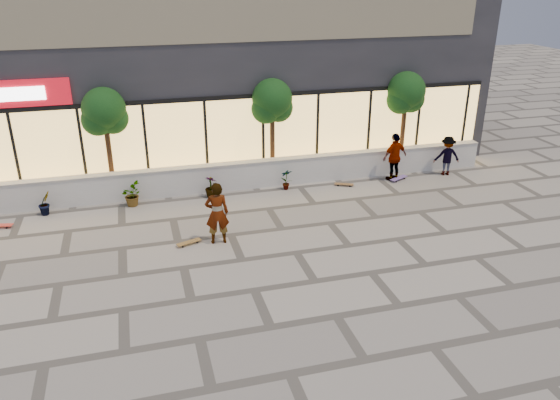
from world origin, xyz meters
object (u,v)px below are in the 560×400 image
object	(u,v)px
skateboard_center	(189,242)
skateboard_right_near	(344,184)
skater_right_near	(395,157)
tree_east	(406,95)
skater_right_far	(447,156)
tree_mideast	(272,104)
skateboard_right_far	(399,178)
skater_center	(217,213)
tree_midwest	(104,114)

from	to	relation	value
skateboard_center	skateboard_right_near	bearing A→B (deg)	8.03
skater_right_near	tree_east	bearing A→B (deg)	-140.61
tree_east	skater_right_far	size ratio (longest dim) A/B	2.49
tree_mideast	skateboard_center	distance (m)	6.74
skateboard_center	skater_right_near	bearing A→B (deg)	2.48
tree_east	skater_right_far	xyz separation A→B (m)	(1.28, -1.40, -2.20)
skateboard_right_far	skater_right_near	bearing A→B (deg)	127.13
tree_mideast	skater_center	distance (m)	5.99
skateboard_right_near	skater_center	bearing A→B (deg)	-123.16
tree_midwest	skateboard_right_near	world-z (taller)	tree_midwest
tree_midwest	skater_center	distance (m)	6.04
tree_mideast	skateboard_right_near	size ratio (longest dim) A/B	5.37
tree_midwest	tree_mideast	world-z (taller)	same
tree_mideast	skater_right_near	world-z (taller)	tree_mideast
skater_right_near	skater_right_far	size ratio (longest dim) A/B	1.19
skater_right_far	tree_east	bearing A→B (deg)	-34.78
tree_east	skateboard_right_near	size ratio (longest dim) A/B	5.37
tree_east	skater_center	world-z (taller)	tree_east
tree_midwest	tree_east	bearing A→B (deg)	0.00
tree_mideast	skater_center	size ratio (longest dim) A/B	2.03
skater_center	tree_mideast	bearing A→B (deg)	-117.25
skater_right_far	skateboard_center	distance (m)	11.15
skater_center	skateboard_right_near	distance (m)	6.37
tree_east	skateboard_center	xyz separation A→B (m)	(-9.33, -4.73, -2.91)
skater_center	skateboard_center	size ratio (longest dim) A/B	2.45
skater_center	skater_right_far	size ratio (longest dim) A/B	1.22
tree_midwest	skateboard_right_far	xyz separation A→B (m)	(10.70, -1.50, -2.90)
skater_right_far	skateboard_right_near	distance (m)	4.43
skateboard_center	skateboard_right_far	bearing A→B (deg)	1.43
skateboard_right_near	skateboard_right_far	xyz separation A→B (m)	(2.29, 0.00, 0.01)
tree_east	skater_right_near	size ratio (longest dim) A/B	2.09
tree_mideast	skater_right_near	distance (m)	5.14
skater_right_near	skateboard_right_far	world-z (taller)	skater_right_near
tree_midwest	tree_mideast	bearing A→B (deg)	0.00
skater_center	skater_right_near	world-z (taller)	skater_center
tree_mideast	skateboard_right_near	bearing A→B (deg)	-31.83
skater_right_near	skateboard_right_near	size ratio (longest dim) A/B	2.57
skateboard_right_near	skateboard_center	bearing A→B (deg)	-127.44
skateboard_right_far	tree_mideast	bearing A→B (deg)	135.72
tree_mideast	skater_center	bearing A→B (deg)	-121.60
tree_east	skateboard_right_near	world-z (taller)	tree_east
skateboard_center	tree_east	bearing A→B (deg)	7.58
skater_right_near	tree_midwest	bearing A→B (deg)	-22.66
skater_center	skater_right_far	world-z (taller)	skater_center
tree_midwest	skateboard_right_far	size ratio (longest dim) A/B	4.52
skater_right_far	tree_midwest	bearing A→B (deg)	6.43
skateboard_center	tree_midwest	bearing A→B (deg)	95.35
tree_mideast	skateboard_right_near	xyz separation A→B (m)	(2.42, -1.50, -2.91)
tree_midwest	skateboard_right_far	bearing A→B (deg)	-7.98
skater_right_near	skateboard_center	size ratio (longest dim) A/B	2.39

